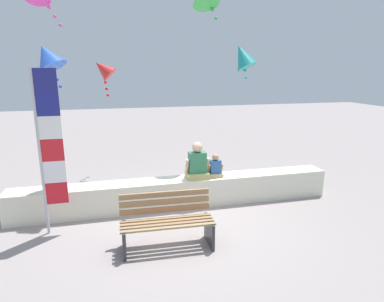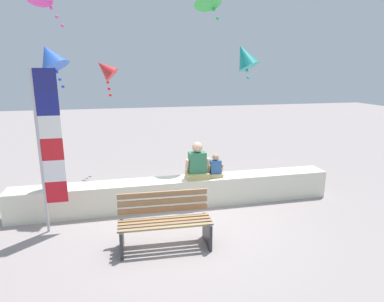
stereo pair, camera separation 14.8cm
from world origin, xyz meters
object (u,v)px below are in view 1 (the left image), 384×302
Objects in this scene: kite_blue at (47,57)px; person_child at (215,168)px; kite_teal at (243,56)px; park_bench at (167,223)px; flag_banner at (48,145)px; person_adult at (197,164)px; kite_red at (103,69)px.

person_child is at bearing -31.49° from kite_blue.
kite_teal is (1.18, 1.53, 2.40)m from person_child.
park_bench is 1.33× the size of kite_blue.
flag_banner is at bearing -154.15° from kite_teal.
person_child is 4.75m from kite_blue.
person_adult is 3.18m from kite_teal.
flag_banner is 3.65m from kite_red.
park_bench is at bearing -59.58° from kite_blue.
park_bench is 5.11m from kite_blue.
flag_banner reaches higher than person_adult.
flag_banner reaches higher than person_child.
kite_red is at bearing 124.73° from person_adult.
flag_banner is 3.01× the size of kite_teal.
flag_banner reaches higher than park_bench.
kite_teal reaches higher than park_bench.
flag_banner is (-1.88, 0.95, 1.22)m from park_bench.
person_child is 0.18× the size of flag_banner.
park_bench is 1.88m from person_adult.
kite_blue is at bearing 145.28° from person_adult.
park_bench is 4.87m from kite_teal.
kite_teal is at bearing 25.85° from flag_banner.
person_child is 4.09m from kite_red.
flag_banner is 3.17m from kite_blue.
person_adult is at bearing 59.07° from park_bench.
kite_blue reaches higher than person_adult.
person_adult is 0.68× the size of kite_blue.
kite_teal is at bearing 50.70° from park_bench.
kite_red reaches higher than park_bench.
person_adult reaches higher than park_bench.
person_child is 0.53× the size of kite_teal.
park_bench is 0.53× the size of flag_banner.
person_adult is 4.40m from kite_blue.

